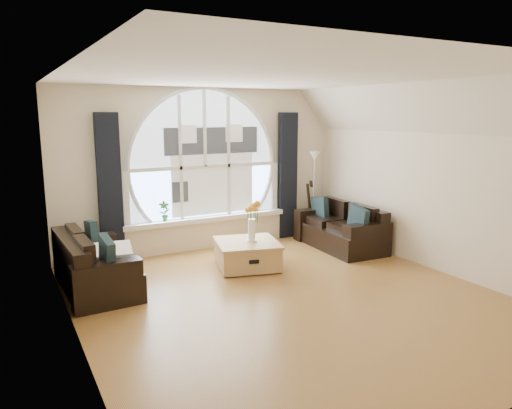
# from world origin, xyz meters

# --- Properties ---
(ground) EXTENTS (5.00, 5.50, 0.01)m
(ground) POSITION_xyz_m (0.00, 0.00, 0.00)
(ground) COLOR brown
(ground) RESTS_ON ground
(ceiling) EXTENTS (5.00, 5.50, 0.01)m
(ceiling) POSITION_xyz_m (0.00, 0.00, 2.70)
(ceiling) COLOR silver
(ceiling) RESTS_ON ground
(wall_back) EXTENTS (5.00, 0.01, 2.70)m
(wall_back) POSITION_xyz_m (0.00, 2.75, 1.35)
(wall_back) COLOR beige
(wall_back) RESTS_ON ground
(wall_front) EXTENTS (5.00, 0.01, 2.70)m
(wall_front) POSITION_xyz_m (0.00, -2.75, 1.35)
(wall_front) COLOR beige
(wall_front) RESTS_ON ground
(wall_left) EXTENTS (0.01, 5.50, 2.70)m
(wall_left) POSITION_xyz_m (-2.50, 0.00, 1.35)
(wall_left) COLOR beige
(wall_left) RESTS_ON ground
(wall_right) EXTENTS (0.01, 5.50, 2.70)m
(wall_right) POSITION_xyz_m (2.50, 0.00, 1.35)
(wall_right) COLOR beige
(wall_right) RESTS_ON ground
(attic_slope) EXTENTS (0.92, 5.50, 0.72)m
(attic_slope) POSITION_xyz_m (2.20, 0.00, 2.35)
(attic_slope) COLOR silver
(attic_slope) RESTS_ON ground
(arched_window) EXTENTS (2.60, 0.06, 2.15)m
(arched_window) POSITION_xyz_m (0.00, 2.72, 1.62)
(arched_window) COLOR silver
(arched_window) RESTS_ON wall_back
(window_sill) EXTENTS (2.90, 0.22, 0.08)m
(window_sill) POSITION_xyz_m (0.00, 2.65, 0.51)
(window_sill) COLOR white
(window_sill) RESTS_ON wall_back
(window_frame) EXTENTS (2.76, 0.08, 2.15)m
(window_frame) POSITION_xyz_m (0.00, 2.69, 1.62)
(window_frame) COLOR white
(window_frame) RESTS_ON wall_back
(neighbor_house) EXTENTS (1.70, 0.02, 1.50)m
(neighbor_house) POSITION_xyz_m (0.15, 2.71, 1.50)
(neighbor_house) COLOR silver
(neighbor_house) RESTS_ON wall_back
(curtain_left) EXTENTS (0.35, 0.12, 2.30)m
(curtain_left) POSITION_xyz_m (-1.60, 2.63, 1.15)
(curtain_left) COLOR black
(curtain_left) RESTS_ON ground
(curtain_right) EXTENTS (0.35, 0.12, 2.30)m
(curtain_right) POSITION_xyz_m (1.60, 2.63, 1.15)
(curtain_right) COLOR black
(curtain_right) RESTS_ON ground
(sofa_left) EXTENTS (0.89, 1.66, 0.72)m
(sofa_left) POSITION_xyz_m (-2.06, 1.49, 0.40)
(sofa_left) COLOR black
(sofa_left) RESTS_ON ground
(sofa_right) EXTENTS (0.91, 1.68, 0.73)m
(sofa_right) POSITION_xyz_m (2.00, 1.57, 0.40)
(sofa_right) COLOR black
(sofa_right) RESTS_ON ground
(coffee_chest) EXTENTS (1.10, 1.10, 0.44)m
(coffee_chest) POSITION_xyz_m (0.10, 1.36, 0.22)
(coffee_chest) COLOR tan
(coffee_chest) RESTS_ON ground
(throw_blanket) EXTENTS (0.63, 0.63, 0.10)m
(throw_blanket) POSITION_xyz_m (-1.88, 1.44, 0.50)
(throw_blanket) COLOR silver
(throw_blanket) RESTS_ON sofa_left
(vase_flowers) EXTENTS (0.24, 0.24, 0.70)m
(vase_flowers) POSITION_xyz_m (0.15, 1.32, 0.79)
(vase_flowers) COLOR white
(vase_flowers) RESTS_ON coffee_chest
(floor_lamp) EXTENTS (0.24, 0.24, 1.60)m
(floor_lamp) POSITION_xyz_m (2.02, 2.38, 0.80)
(floor_lamp) COLOR #B2B2B2
(floor_lamp) RESTS_ON ground
(guitar) EXTENTS (0.36, 0.24, 1.06)m
(guitar) POSITION_xyz_m (1.99, 2.54, 0.53)
(guitar) COLOR brown
(guitar) RESTS_ON ground
(potted_plant) EXTENTS (0.19, 0.14, 0.33)m
(potted_plant) POSITION_xyz_m (-0.75, 2.65, 0.72)
(potted_plant) COLOR #1E6023
(potted_plant) RESTS_ON window_sill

